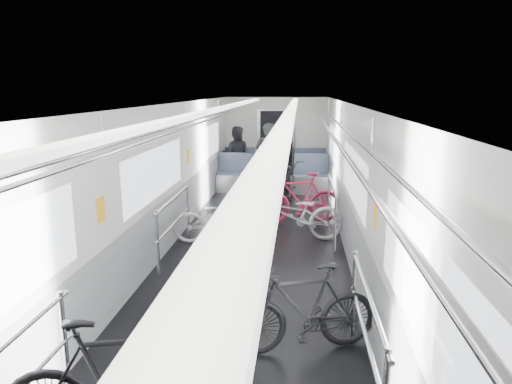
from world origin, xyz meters
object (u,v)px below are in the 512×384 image
bike_left_far (220,217)px  bike_right_far (299,198)px  bike_right_mid (293,215)px  person_standing (268,159)px  person_seated (236,155)px  bike_left_mid (120,381)px  bike_right_near (303,308)px  bike_aisle (290,176)px

bike_left_far → bike_right_far: (1.39, 1.20, 0.08)m
bike_right_mid → person_standing: size_ratio=1.00×
bike_left_far → person_standing: (0.59, 3.79, 0.48)m
person_seated → bike_left_far: bearing=95.6°
bike_left_mid → bike_right_mid: size_ratio=0.95×
bike_right_near → bike_right_mid: bearing=166.4°
bike_left_mid → bike_left_far: (-0.06, 4.75, -0.09)m
bike_right_near → bike_right_mid: 3.45m
bike_left_mid → bike_left_far: bike_left_mid is taller
bike_left_mid → person_seated: (-0.46, 9.75, 0.30)m
bike_right_far → bike_aisle: 2.60m
bike_right_far → person_standing: (-0.79, 2.59, 0.40)m
bike_left_mid → bike_right_mid: (1.21, 4.83, -0.04)m
bike_left_far → bike_right_far: bike_right_far is taller
bike_left_mid → bike_right_far: 6.10m
bike_right_near → bike_left_mid: bearing=-61.0°
bike_right_far → bike_left_far: bearing=-63.3°
bike_left_mid → bike_right_mid: bearing=-27.2°
bike_right_near → person_seated: person_seated is taller
bike_right_near → bike_right_far: size_ratio=0.91×
bike_left_far → person_seated: bearing=-12.5°
bike_left_far → person_standing: person_standing is taller
bike_right_near → person_standing: bearing=170.5°
bike_left_mid → bike_aisle: size_ratio=0.96×
bike_left_far → bike_right_near: (1.43, -3.37, 0.04)m
bike_right_far → person_standing: person_standing is taller
bike_left_mid → person_standing: size_ratio=0.95×
bike_right_mid → person_standing: 3.80m
bike_left_far → bike_aisle: (1.14, 3.79, 0.04)m
bike_left_far → bike_aisle: bike_aisle is taller
bike_right_mid → bike_aisle: bearing=171.2°
bike_aisle → person_seated: person_seated is taller
person_standing → bike_left_far: bearing=84.7°
bike_right_mid → bike_left_far: bearing=-97.5°
bike_right_mid → bike_right_far: size_ratio=1.07×
bike_right_near → bike_right_mid: size_ratio=0.86×
person_seated → bike_aisle: bearing=142.8°
bike_left_mid → person_standing: bearing=-16.7°
bike_right_near → bike_right_far: bike_right_far is taller
person_seated → bike_right_far: bearing=116.2°
bike_left_mid → bike_right_mid: 4.98m
bike_right_near → bike_right_far: 4.58m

